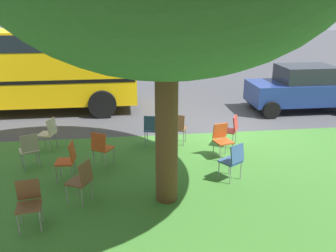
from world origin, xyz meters
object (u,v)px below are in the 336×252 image
object	(u,v)px
chair_3	(233,159)
chair_9	(68,159)
chair_8	(29,201)
chair_4	(29,148)
chair_0	(82,179)
chair_10	(178,127)
chair_1	(49,132)
chair_7	(222,138)
chair_2	(152,128)
chair_6	(101,146)
chair_5	(231,128)
parked_car	(301,88)

from	to	relation	value
chair_3	chair_9	bearing A→B (deg)	-7.68
chair_3	chair_8	distance (m)	4.27
chair_4	chair_9	xyz separation A→B (m)	(-0.99, 0.74, 0.00)
chair_4	chair_0	bearing A→B (deg)	127.98
chair_4	chair_10	world-z (taller)	same
chair_1	chair_10	distance (m)	3.50
chair_8	chair_10	distance (m)	4.84
chair_8	chair_7	bearing A→B (deg)	-148.01
chair_0	chair_2	distance (m)	3.32
chair_6	chair_4	bearing A→B (deg)	-3.21
chair_7	chair_8	bearing A→B (deg)	31.99
chair_5	parked_car	xyz separation A→B (m)	(-3.54, -3.15, 0.32)
chair_1	chair_10	world-z (taller)	same
chair_7	parked_car	world-z (taller)	parked_car
chair_3	chair_10	size ratio (longest dim) A/B	1.00
chair_0	chair_2	world-z (taller)	same
chair_9	parked_car	xyz separation A→B (m)	(-7.73, -4.68, 0.32)
chair_8	chair_4	bearing A→B (deg)	-77.70
chair_5	chair_9	bearing A→B (deg)	20.16
chair_9	chair_8	bearing A→B (deg)	75.87
chair_0	chair_9	bearing A→B (deg)	-69.19
chair_5	chair_1	bearing A→B (deg)	-4.01
chair_5	chair_7	bearing A→B (deg)	56.87
parked_car	chair_6	bearing A→B (deg)	29.89
chair_2	parked_car	world-z (taller)	parked_car
chair_6	chair_9	bearing A→B (deg)	42.65
chair_4	chair_6	xyz separation A→B (m)	(-1.69, 0.09, 0.00)
chair_7	chair_8	xyz separation A→B (m)	(4.18, 2.61, 0.00)
chair_0	chair_1	distance (m)	3.13
chair_3	chair_10	xyz separation A→B (m)	(0.87, -2.35, 0.00)
chair_5	chair_6	xyz separation A→B (m)	(3.49, 0.89, 0.00)
chair_8	chair_1	bearing A→B (deg)	-85.24
chair_3	chair_6	size ratio (longest dim) A/B	1.00
chair_6	chair_8	world-z (taller)	same
chair_5	chair_6	bearing A→B (deg)	14.35
chair_2	chair_7	size ratio (longest dim) A/B	1.00
chair_1	chair_5	xyz separation A→B (m)	(-4.94, 0.35, 0.00)
chair_6	chair_9	world-z (taller)	same
chair_7	chair_8	world-z (taller)	same
chair_3	chair_2	bearing A→B (deg)	-55.67
chair_10	parked_car	bearing A→B (deg)	-150.42
chair_0	chair_5	distance (m)	4.59
chair_6	chair_10	xyz separation A→B (m)	(-2.05, -1.21, 0.00)
chair_2	parked_car	xyz separation A→B (m)	(-5.70, -2.83, 0.32)
chair_0	chair_8	distance (m)	1.12
chair_5	chair_6	size ratio (longest dim) A/B	1.00
chair_1	chair_6	xyz separation A→B (m)	(-1.45, 1.24, 0.00)
chair_5	chair_4	bearing A→B (deg)	8.76
chair_1	chair_8	distance (m)	3.67
chair_0	chair_8	xyz separation A→B (m)	(0.84, 0.74, 0.00)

